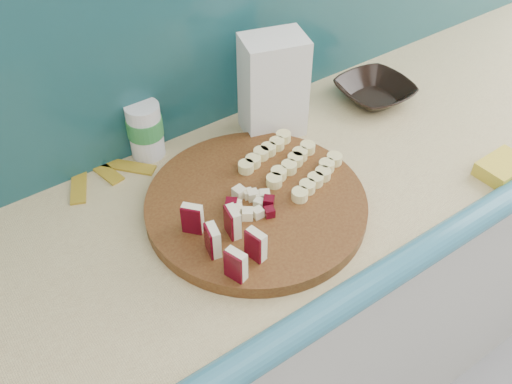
{
  "coord_description": "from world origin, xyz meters",
  "views": [
    {
      "loc": [
        -0.52,
        0.8,
        1.72
      ],
      "look_at": [
        -0.05,
        1.47,
        0.96
      ],
      "focal_mm": 40.0,
      "sensor_mm": 36.0,
      "label": 1
    }
  ],
  "objects": [
    {
      "name": "apple_chunks",
      "position": [
        -0.07,
        1.47,
        0.95
      ],
      "size": [
        0.07,
        0.07,
        0.02
      ],
      "color": "beige",
      "rests_on": "cutting_board"
    },
    {
      "name": "kitchen_counter",
      "position": [
        0.1,
        1.5,
        0.46
      ],
      "size": [
        2.2,
        0.63,
        0.91
      ],
      "color": "beige",
      "rests_on": "ground"
    },
    {
      "name": "brown_bowl",
      "position": [
        0.42,
        1.63,
        0.93
      ],
      "size": [
        0.19,
        0.19,
        0.04
      ],
      "primitive_type": "imported",
      "rotation": [
        0.0,
        0.0,
        -0.04
      ],
      "color": "black",
      "rests_on": "kitchen_counter"
    },
    {
      "name": "banana_slices",
      "position": [
        0.07,
        1.51,
        0.95
      ],
      "size": [
        0.2,
        0.2,
        0.02
      ],
      "color": "#EDE291",
      "rests_on": "cutting_board"
    },
    {
      "name": "backsplash",
      "position": [
        0.1,
        1.79,
        1.16
      ],
      "size": [
        2.2,
        0.02,
        0.5
      ],
      "primitive_type": "cube",
      "color": "teal",
      "rests_on": "kitchen_counter"
    },
    {
      "name": "cutting_board",
      "position": [
        -0.05,
        1.47,
        0.92
      ],
      "size": [
        0.56,
        0.56,
        0.03
      ],
      "primitive_type": "cylinder",
      "rotation": [
        0.0,
        0.0,
        0.31
      ],
      "color": "#411F0E",
      "rests_on": "kitchen_counter"
    },
    {
      "name": "flour_bag",
      "position": [
        0.14,
        1.67,
        1.03
      ],
      "size": [
        0.16,
        0.13,
        0.24
      ],
      "primitive_type": "cube",
      "rotation": [
        0.0,
        0.0,
        -0.29
      ],
      "color": "white",
      "rests_on": "kitchen_counter"
    },
    {
      "name": "apple_wedges",
      "position": [
        -0.17,
        1.4,
        0.97
      ],
      "size": [
        0.09,
        0.18,
        0.06
      ],
      "color": "#F0E8C0",
      "rests_on": "cutting_board"
    },
    {
      "name": "banana_peel",
      "position": [
        -0.26,
        1.76,
        0.91
      ],
      "size": [
        0.2,
        0.17,
        0.01
      ],
      "rotation": [
        0.0,
        0.0,
        0.02
      ],
      "color": "gold",
      "rests_on": "kitchen_counter"
    },
    {
      "name": "canister",
      "position": [
        -0.14,
        1.76,
        0.98
      ],
      "size": [
        0.08,
        0.08,
        0.13
      ],
      "rotation": [
        0.0,
        0.0,
        0.18
      ],
      "color": "silver",
      "rests_on": "kitchen_counter"
    },
    {
      "name": "sponge",
      "position": [
        0.45,
        1.26,
        0.93
      ],
      "size": [
        0.11,
        0.08,
        0.03
      ],
      "primitive_type": "cube",
      "rotation": [
        0.0,
        0.0,
        0.04
      ],
      "color": "yellow",
      "rests_on": "kitchen_counter"
    }
  ]
}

